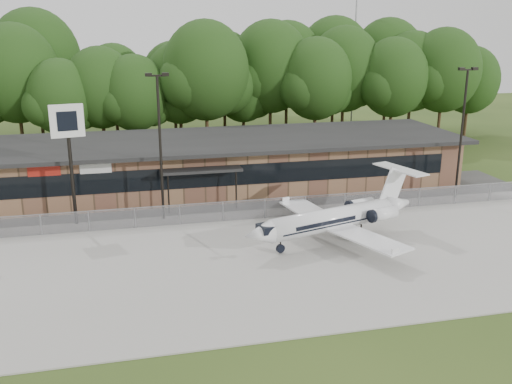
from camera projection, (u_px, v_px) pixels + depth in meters
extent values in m
plane|color=#2C4117|center=(301.00, 327.00, 26.04)|extent=(160.00, 160.00, 0.00)
cube|color=#9E9B93|center=(260.00, 259.00, 33.50)|extent=(64.00, 18.00, 0.08)
cube|color=#383835|center=(226.00, 202.00, 44.25)|extent=(50.00, 9.00, 0.06)
cube|color=#8C6746|center=(216.00, 164.00, 47.90)|extent=(40.00, 10.00, 4.00)
cube|color=black|center=(227.00, 176.00, 43.13)|extent=(36.00, 0.08, 1.60)
cube|color=black|center=(216.00, 140.00, 46.83)|extent=(41.00, 11.50, 0.30)
cube|color=black|center=(201.00, 170.00, 41.95)|extent=(6.00, 1.60, 0.20)
cube|color=#AD1F15|center=(44.00, 171.00, 39.96)|extent=(2.20, 0.06, 0.70)
cube|color=silver|center=(96.00, 168.00, 40.72)|extent=(2.20, 0.06, 0.70)
cube|color=gray|center=(237.00, 211.00, 39.84)|extent=(46.00, 0.03, 1.50)
cube|color=gray|center=(237.00, 201.00, 39.63)|extent=(46.00, 0.04, 0.04)
cylinder|color=gray|center=(355.00, 31.00, 72.17)|extent=(0.20, 0.20, 25.00)
cylinder|color=black|center=(161.00, 151.00, 38.96)|extent=(0.18, 0.18, 10.00)
cube|color=black|center=(157.00, 76.00, 37.54)|extent=(1.20, 0.12, 0.12)
cube|color=black|center=(148.00, 75.00, 37.40)|extent=(0.45, 0.30, 0.22)
cube|color=black|center=(165.00, 74.00, 37.64)|extent=(0.45, 0.30, 0.22)
cylinder|color=black|center=(461.00, 136.00, 43.97)|extent=(0.18, 0.18, 10.00)
cube|color=black|center=(468.00, 70.00, 42.55)|extent=(1.20, 0.12, 0.12)
cube|color=black|center=(462.00, 69.00, 42.41)|extent=(0.45, 0.30, 0.22)
cube|color=black|center=(475.00, 69.00, 42.65)|extent=(0.45, 0.30, 0.22)
cylinder|color=white|center=(331.00, 220.00, 35.60)|extent=(8.95, 3.94, 1.43)
cone|color=white|center=(257.00, 236.00, 33.04)|extent=(2.12, 1.88, 1.43)
cone|color=white|center=(397.00, 205.00, 38.16)|extent=(2.29, 1.93, 1.43)
cube|color=white|center=(368.00, 240.00, 33.48)|extent=(3.42, 5.69, 0.11)
cube|color=white|center=(310.00, 213.00, 38.37)|extent=(3.42, 5.69, 0.11)
cylinder|color=white|center=(383.00, 215.00, 36.17)|extent=(2.11, 1.34, 0.80)
cylinder|color=white|center=(360.00, 206.00, 38.02)|extent=(2.11, 1.34, 0.80)
cube|color=white|center=(393.00, 188.00, 37.59)|extent=(2.13, 0.75, 2.68)
cube|color=white|center=(400.00, 170.00, 37.53)|extent=(2.29, 4.26, 0.09)
cube|color=black|center=(266.00, 230.00, 33.26)|extent=(1.16, 1.28, 0.45)
cube|color=black|center=(351.00, 234.00, 36.70)|extent=(1.30, 2.26, 0.62)
cylinder|color=black|center=(280.00, 250.00, 34.14)|extent=(0.67, 0.67, 0.20)
cylinder|color=black|center=(71.00, 169.00, 38.24)|extent=(0.28, 0.28, 7.91)
cube|color=silver|center=(67.00, 121.00, 37.32)|extent=(2.18, 0.65, 2.18)
cube|color=black|center=(67.00, 121.00, 37.20)|extent=(1.27, 0.28, 1.29)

